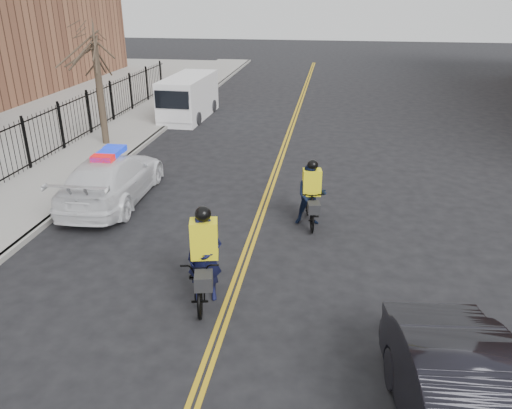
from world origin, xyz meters
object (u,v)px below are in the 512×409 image
object	(u,v)px
police_cruiser	(112,178)
cargo_van	(188,98)
cyclist_near	(205,268)
cyclist_far	(311,199)

from	to	relation	value
police_cruiser	cargo_van	size ratio (longest dim) A/B	1.02
cargo_van	cyclist_near	xyz separation A→B (m)	(4.97, -16.05, -0.28)
police_cruiser	cyclist_near	size ratio (longest dim) A/B	2.25
cargo_van	cyclist_far	xyz separation A→B (m)	(7.01, -11.94, -0.28)
police_cruiser	cargo_van	xyz separation A→B (m)	(-0.71, 11.16, 0.28)
cargo_van	cyclist_near	size ratio (longest dim) A/B	2.20
police_cruiser	cyclist_far	xyz separation A→B (m)	(6.30, -0.78, 0.01)
cargo_van	cyclist_far	world-z (taller)	cargo_van
cargo_van	cyclist_far	size ratio (longest dim) A/B	2.60
cyclist_near	cargo_van	bearing A→B (deg)	95.21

